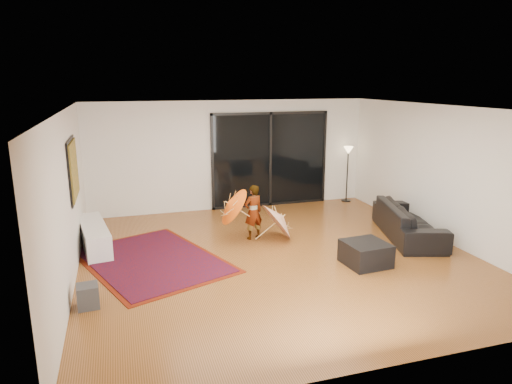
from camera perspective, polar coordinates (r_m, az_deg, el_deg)
name	(u,v)px	position (r m, az deg, el deg)	size (l,w,h in m)	color
floor	(278,257)	(8.50, 2.81, -8.09)	(7.00, 7.00, 0.00)	#975829
ceiling	(280,108)	(7.90, 3.04, 10.40)	(7.00, 7.00, 0.00)	white
wall_back	(232,155)	(11.39, -3.07, 4.60)	(7.00, 7.00, 0.00)	silver
wall_front	(391,256)	(5.08, 16.51, -7.72)	(7.00, 7.00, 0.00)	silver
wall_left	(68,200)	(7.68, -22.49, -0.95)	(7.00, 7.00, 0.00)	silver
wall_right	(445,174)	(9.83, 22.52, 2.09)	(7.00, 7.00, 0.00)	silver
sliding_door	(270,160)	(11.66, 1.77, 4.08)	(3.06, 0.07, 2.40)	black
painting	(73,169)	(8.59, -21.86, 2.63)	(0.04, 1.28, 1.08)	black
media_console	(94,236)	(9.36, -19.57, -5.24)	(0.44, 1.74, 0.48)	white
speaker	(88,296)	(7.09, -20.27, -12.11)	(0.30, 0.30, 0.34)	#424244
persian_rug	(152,260)	(8.52, -12.92, -8.30)	(3.00, 3.49, 0.02)	#601808
sofa	(408,221)	(9.95, 18.52, -3.46)	(2.31, 0.90, 0.67)	black
ottoman	(366,254)	(8.31, 13.54, -7.49)	(0.71, 0.71, 0.41)	black
floor_lamp	(348,158)	(12.30, 11.43, 4.16)	(0.25, 0.25, 1.48)	black
child	(253,212)	(9.26, -0.35, -2.53)	(0.41, 0.27, 1.13)	#999999
parasol_orange	(227,207)	(9.03, -3.61, -1.86)	(0.61, 0.81, 0.87)	#E9570C
parasol_white	(284,214)	(9.32, 3.46, -2.82)	(0.68, 0.89, 0.96)	silver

